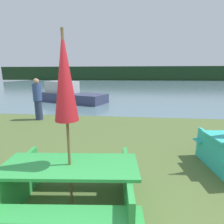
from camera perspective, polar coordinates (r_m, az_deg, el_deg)
name	(u,v)px	position (r m, az deg, el deg)	size (l,w,h in m)	color
water	(129,84)	(32.91, 5.48, 8.97)	(60.00, 50.00, 0.00)	slate
far_treeline	(130,73)	(52.85, 5.83, 12.43)	(80.00, 1.60, 4.00)	#193319
picnic_table_green	(71,182)	(2.74, -13.32, -21.45)	(2.00, 1.55, 0.73)	green
umbrella_crimson	(65,78)	(2.28, -15.16, 10.61)	(0.31, 0.31, 2.48)	brown
boat	(69,94)	(12.74, -13.74, 5.58)	(5.19, 3.39, 1.43)	#333856
person	(38,99)	(8.08, -23.09, 3.84)	(0.35, 0.35, 1.77)	#283351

